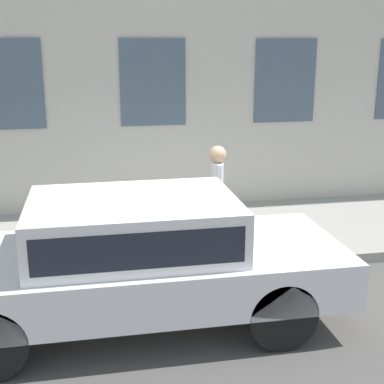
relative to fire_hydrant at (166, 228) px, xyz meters
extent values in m
plane|color=#514F4C|center=(-0.52, -0.14, -0.61)|extent=(80.00, 80.00, 0.00)
cube|color=#9E9B93|center=(1.01, -0.14, -0.52)|extent=(3.06, 60.00, 0.16)
cube|color=#4C6070|center=(2.52, -2.74, 2.00)|extent=(0.03, 1.23, 1.60)
cube|color=#4C6070|center=(2.52, -0.14, 2.00)|extent=(0.03, 1.23, 1.60)
cube|color=#4C6070|center=(2.52, 2.46, 2.00)|extent=(0.03, 1.23, 1.60)
cylinder|color=#2D7260|center=(0.00, 0.00, -0.42)|extent=(0.32, 0.32, 0.04)
cylinder|color=#2D7260|center=(0.00, 0.00, -0.07)|extent=(0.24, 0.24, 0.74)
sphere|color=#2C5D50|center=(0.00, 0.00, 0.30)|extent=(0.25, 0.25, 0.25)
cylinder|color=black|center=(0.00, 0.00, 0.37)|extent=(0.08, 0.08, 0.10)
cylinder|color=#2D7260|center=(0.00, -0.17, 0.01)|extent=(0.09, 0.10, 0.09)
cylinder|color=#2D7260|center=(0.00, 0.17, 0.01)|extent=(0.09, 0.10, 0.09)
cylinder|color=#998466|center=(0.10, -0.84, -0.05)|extent=(0.12, 0.12, 0.79)
cylinder|color=#998466|center=(0.27, -0.84, -0.05)|extent=(0.12, 0.12, 0.79)
cube|color=white|center=(0.18, -0.84, 0.64)|extent=(0.21, 0.15, 0.59)
cylinder|color=white|center=(0.03, -0.84, 0.66)|extent=(0.09, 0.09, 0.56)
cylinder|color=white|center=(0.34, -0.84, 0.66)|extent=(0.09, 0.09, 0.56)
sphere|color=tan|center=(0.18, -0.84, 1.07)|extent=(0.26, 0.26, 0.26)
cylinder|color=black|center=(-0.85, 2.17, -0.21)|extent=(0.24, 0.80, 0.80)
cylinder|color=black|center=(-2.54, -0.93, -0.21)|extent=(0.24, 0.80, 0.80)
cylinder|color=black|center=(-0.85, -0.93, -0.21)|extent=(0.24, 0.80, 0.80)
cube|color=white|center=(-1.69, 0.62, 0.07)|extent=(1.93, 4.99, 0.56)
cube|color=white|center=(-1.69, 0.62, 0.67)|extent=(1.70, 2.40, 0.62)
cube|color=#1E232D|center=(-1.69, 0.62, 0.67)|extent=(1.71, 2.20, 0.40)
camera|label=1|loc=(-7.61, 1.05, 2.70)|focal=50.00mm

